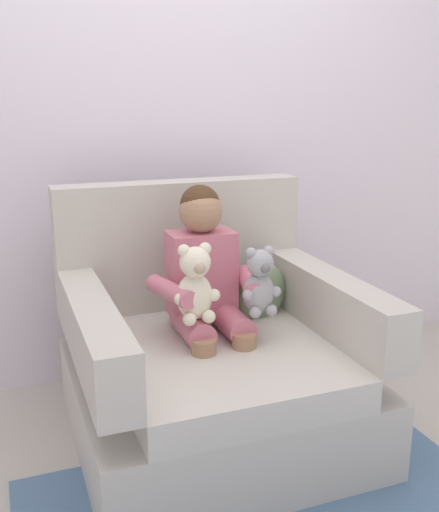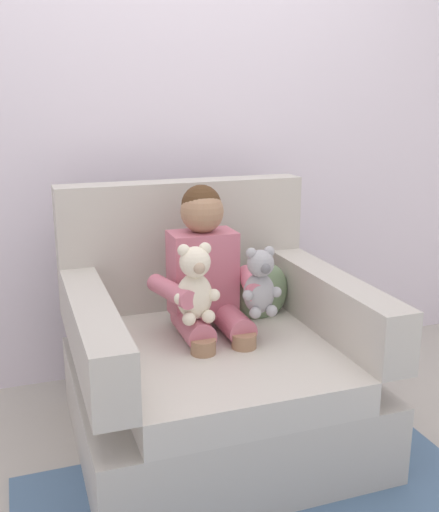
% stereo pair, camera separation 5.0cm
% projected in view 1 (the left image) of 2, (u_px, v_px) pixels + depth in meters
% --- Properties ---
extents(ground_plane, '(8.00, 8.00, 0.00)m').
position_uv_depth(ground_plane, '(216.00, 438.00, 2.41)').
color(ground_plane, '#ADA89E').
extents(back_wall, '(6.00, 0.10, 2.60)m').
position_uv_depth(back_wall, '(157.00, 104.00, 2.78)').
color(back_wall, silver).
rests_on(back_wall, ground).
extents(armchair, '(1.08, 1.04, 0.99)m').
position_uv_depth(armchair, '(211.00, 364.00, 2.38)').
color(armchair, '#BCB7AD').
rests_on(armchair, ground).
extents(seated_child, '(0.45, 0.39, 0.82)m').
position_uv_depth(seated_child, '(206.00, 281.00, 2.33)').
color(seated_child, '#C66B7F').
rests_on(seated_child, armchair).
extents(plush_cream, '(0.17, 0.14, 0.29)m').
position_uv_depth(plush_cream, '(195.00, 285.00, 2.17)').
color(plush_cream, silver).
rests_on(plush_cream, armchair).
extents(plush_grey, '(0.16, 0.13, 0.26)m').
position_uv_depth(plush_grey, '(260.00, 283.00, 2.24)').
color(plush_grey, '#9E9EA3').
rests_on(plush_grey, armchair).
extents(throw_pillow, '(0.28, 0.18, 0.26)m').
position_uv_depth(throw_pillow, '(261.00, 292.00, 2.55)').
color(throw_pillow, slate).
rests_on(throw_pillow, armchair).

